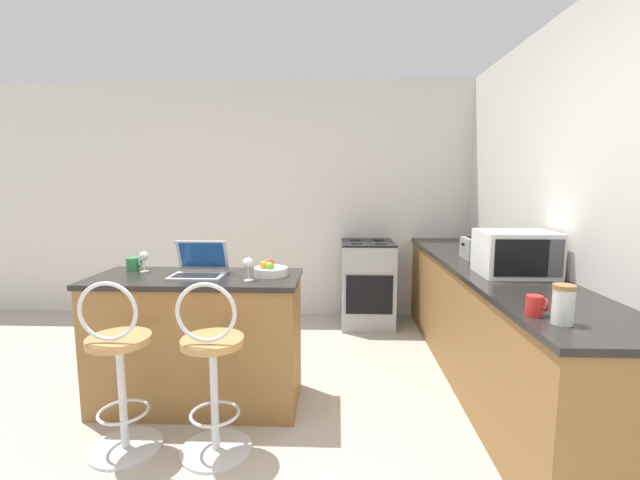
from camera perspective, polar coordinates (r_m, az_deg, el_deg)
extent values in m
plane|color=#ADA393|center=(2.62, -11.50, -27.49)|extent=(20.00, 20.00, 0.00)
cube|color=silver|center=(4.82, -4.22, 5.25)|extent=(12.00, 0.06, 2.60)
cube|color=olive|center=(3.08, -15.90, -13.02)|extent=(1.34, 0.56, 0.85)
cube|color=black|center=(2.96, -16.22, -4.94)|extent=(1.37, 0.59, 0.03)
cube|color=olive|center=(3.54, 21.58, -10.58)|extent=(0.61, 3.19, 0.85)
cube|color=black|center=(3.43, 21.95, -3.50)|extent=(0.64, 3.22, 0.03)
cylinder|color=silver|center=(2.92, -24.46, -23.85)|extent=(0.40, 0.40, 0.02)
cylinder|color=silver|center=(2.77, -24.84, -18.28)|extent=(0.04, 0.04, 0.62)
torus|color=silver|center=(2.81, -24.72, -20.05)|extent=(0.28, 0.28, 0.02)
cylinder|color=#B7844C|center=(2.65, -25.24, -11.98)|extent=(0.34, 0.34, 0.04)
torus|color=silver|center=(2.51, -26.48, -8.52)|extent=(0.32, 0.02, 0.32)
cylinder|color=silver|center=(2.74, -13.67, -25.51)|extent=(0.40, 0.40, 0.02)
cylinder|color=silver|center=(2.59, -13.90, -19.67)|extent=(0.04, 0.04, 0.62)
torus|color=silver|center=(2.63, -13.83, -21.54)|extent=(0.28, 0.28, 0.02)
cylinder|color=#B7844C|center=(2.46, -14.15, -12.98)|extent=(0.34, 0.34, 0.04)
torus|color=silver|center=(2.31, -14.97, -9.34)|extent=(0.32, 0.02, 0.32)
cube|color=#B7BABF|center=(2.93, -16.07, -4.62)|extent=(0.34, 0.24, 0.01)
cube|color=black|center=(2.91, -16.19, -4.57)|extent=(0.29, 0.13, 0.00)
cube|color=#B7BABF|center=(3.03, -15.38, -1.96)|extent=(0.34, 0.09, 0.21)
cube|color=#19478C|center=(3.02, -15.42, -1.93)|extent=(0.30, 0.07, 0.18)
cube|color=white|center=(3.13, 24.61, -1.60)|extent=(0.47, 0.38, 0.29)
cube|color=black|center=(2.93, 25.28, -2.21)|extent=(0.33, 0.01, 0.24)
cube|color=#4C4C51|center=(3.02, 28.96, -2.16)|extent=(0.09, 0.01, 0.24)
cube|color=#9EA3A8|center=(3.68, 20.16, -1.06)|extent=(0.20, 0.25, 0.17)
cube|color=black|center=(3.66, 19.62, 0.27)|extent=(0.04, 0.18, 0.00)
cube|color=black|center=(3.68, 20.83, 0.26)|extent=(0.04, 0.18, 0.00)
cube|color=black|center=(3.64, 18.51, -0.54)|extent=(0.02, 0.02, 0.02)
cube|color=#9EA3A8|center=(4.58, 6.32, -5.87)|extent=(0.54, 0.60, 0.87)
cube|color=black|center=(4.29, 6.59, -7.27)|extent=(0.46, 0.01, 0.39)
cube|color=black|center=(4.49, 6.40, -0.36)|extent=(0.54, 0.60, 0.02)
cylinder|color=black|center=(4.37, 4.91, -0.39)|extent=(0.11, 0.11, 0.01)
cylinder|color=black|center=(4.38, 8.11, -0.40)|extent=(0.11, 0.11, 0.01)
cylinder|color=black|center=(4.60, 4.78, 0.03)|extent=(0.11, 0.11, 0.01)
cylinder|color=black|center=(4.62, 7.81, 0.01)|extent=(0.11, 0.11, 0.01)
cylinder|color=silver|center=(2.86, -6.57, -4.20)|extent=(0.22, 0.22, 0.05)
sphere|color=red|center=(2.89, -6.68, -3.16)|extent=(0.06, 0.06, 0.06)
sphere|color=orange|center=(2.84, -7.42, -3.35)|extent=(0.06, 0.06, 0.06)
sphere|color=#66B233|center=(2.81, -6.68, -3.50)|extent=(0.06, 0.06, 0.06)
cylinder|color=#2D51AD|center=(4.01, 21.07, -1.01)|extent=(0.09, 0.09, 0.09)
torus|color=#2D51AD|center=(4.03, 21.82, -0.95)|extent=(0.01, 0.06, 0.06)
cylinder|color=silver|center=(2.73, -9.51, -5.34)|extent=(0.06, 0.06, 0.00)
cylinder|color=silver|center=(2.73, -9.53, -4.45)|extent=(0.01, 0.01, 0.08)
sphere|color=silver|center=(2.71, -9.56, -3.02)|extent=(0.07, 0.07, 0.07)
cylinder|color=#338447|center=(3.30, -23.73, -2.93)|extent=(0.09, 0.09, 0.09)
torus|color=#338447|center=(3.28, -22.87, -2.88)|extent=(0.01, 0.06, 0.06)
cylinder|color=silver|center=(3.20, -22.33, -3.91)|extent=(0.06, 0.06, 0.00)
cylinder|color=silver|center=(3.19, -22.37, -3.17)|extent=(0.01, 0.01, 0.08)
sphere|color=silver|center=(3.18, -22.43, -2.00)|extent=(0.06, 0.06, 0.06)
cylinder|color=red|center=(2.23, 26.66, -7.84)|extent=(0.07, 0.07, 0.10)
torus|color=red|center=(2.25, 27.81, -7.66)|extent=(0.01, 0.06, 0.06)
cylinder|color=silver|center=(2.16, 29.67, -7.73)|extent=(0.09, 0.09, 0.15)
cylinder|color=olive|center=(2.14, 29.82, -5.46)|extent=(0.09, 0.09, 0.02)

